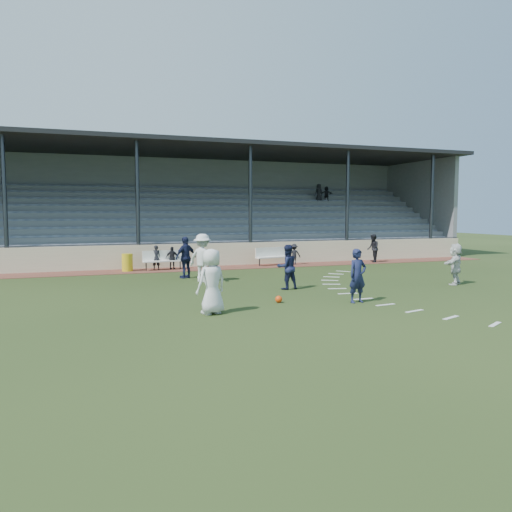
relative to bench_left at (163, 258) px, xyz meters
The scene contains 19 objects.
ground 10.77m from the bench_left, 79.50° to the right, with size 90.00×90.00×0.00m, color #263616.
cinder_track 2.04m from the bench_left, ahead, with size 34.00×2.00×0.02m, color brown.
retaining_wall 2.19m from the bench_left, 26.55° to the left, with size 34.00×0.18×1.20m, color beige.
bench_left is the anchor object (origin of this frame).
bench_right 5.87m from the bench_left, ahead, with size 2.04×0.89×0.95m.
trash_bin 1.72m from the bench_left, behind, with size 0.52×0.52×0.84m, color gold.
football 10.43m from the bench_left, 79.30° to the right, with size 0.22×0.22×0.22m, color #D83F0C.
player_white_lead 11.22m from the bench_left, 92.53° to the right, with size 0.90×0.58×1.83m, color silver.
player_navy_lead 11.86m from the bench_left, 68.87° to the right, with size 0.62×0.41×1.70m, color #161B3D.
player_navy_mid 8.45m from the bench_left, 67.11° to the right, with size 0.80×0.63×1.66m, color #161B3D.
player_white_wing 4.87m from the bench_left, 80.10° to the right, with size 1.27×0.73×1.97m, color silver.
player_navy_wing 3.44m from the bench_left, 82.76° to the right, with size 1.06×0.44×1.81m, color #161B3D.
player_white_back 13.41m from the bench_left, 41.85° to the right, with size 1.51×0.48×1.63m, color silver.
official 11.85m from the bench_left, ahead, with size 0.77×0.60×1.59m, color black.
sub_left_near 0.33m from the bench_left, 167.13° to the left, with size 0.44×0.29×1.21m, color black.
sub_left_far 0.46m from the bench_left, ahead, with size 0.66×0.28×1.13m, color black.
sub_right 7.11m from the bench_left, ahead, with size 0.72×0.41×1.12m, color black.
grandstand 6.23m from the bench_left, 70.94° to the left, with size 34.60×9.00×6.61m.
penalty_arc 12.21m from the bench_left, 60.09° to the right, with size 3.89×14.63×0.01m.
Camera 1 is at (-6.00, -14.00, 2.84)m, focal length 35.00 mm.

